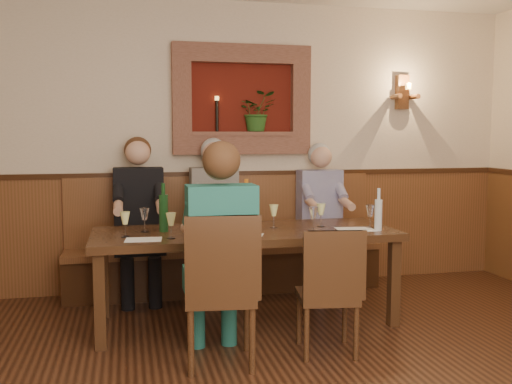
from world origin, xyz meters
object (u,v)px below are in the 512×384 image
Objects in this scene: person_bench_right at (322,229)px; water_bottle at (378,214)px; person_bench_mid at (216,230)px; wine_bottle_green_b at (164,212)px; bench at (225,257)px; wine_bottle_green_a at (246,209)px; dining_table at (245,239)px; person_chair_front at (219,272)px; spittoon_bucket at (234,215)px; person_bench_left at (140,232)px; chair_near_right at (327,317)px; chair_near_left at (220,321)px.

person_bench_right reaches higher than water_bottle.
person_bench_mid is 0.97m from wine_bottle_green_b.
bench is 0.99m from person_bench_right.
wine_bottle_green_a is 1.22× the size of water_bottle.
dining_table is at bearing -6.69° from wine_bottle_green_b.
person_chair_front is (-0.34, -0.78, -0.06)m from dining_table.
wine_bottle_green_a reaches higher than dining_table.
water_bottle is at bearing -13.19° from spittoon_bucket.
person_bench_right is at bearing 25.67° from wine_bottle_green_b.
person_bench_right is 1.35m from spittoon_bucket.
wine_bottle_green_b reaches higher than bench.
water_bottle is (1.84, -1.09, 0.26)m from person_bench_left.
dining_table is 0.98m from chair_near_right.
wine_bottle_green_b is (-0.55, 0.07, 0.03)m from spittoon_bucket.
person_chair_front is at bearing -97.94° from person_bench_mid.
chair_near_left is 0.32m from person_chair_front.
person_bench_left is at bearing -172.44° from bench.
person_bench_left is 1.13m from spittoon_bucket.
person_chair_front is 3.84× the size of wine_bottle_green_b.
chair_near_left is 2.65× the size of wine_bottle_green_b.
bench is 1.13m from wine_bottle_green_a.
person_bench_right is 1.31m from wine_bottle_green_a.
wine_bottle_green_a is (0.09, -0.02, 0.05)m from spittoon_bucket.
person_bench_right reaches higher than wine_bottle_green_a.
dining_table is 0.22m from spittoon_bucket.
wine_bottle_green_a is at bearing -137.80° from person_bench_right.
spittoon_bucket is (-0.50, 0.80, 0.62)m from chair_near_right.
person_bench_left reaches higher than person_bench_mid.
person_bench_mid reaches higher than dining_table.
spittoon_bucket is 0.73× the size of water_bottle.
person_chair_front is (0.00, 0.04, 0.32)m from chair_near_left.
person_bench_left is at bearing 134.21° from dining_table.
chair_near_left reaches higher than chair_near_right.
bench is at bearing 84.68° from spittoon_bucket.
person_bench_left is (-0.81, -0.11, 0.29)m from bench.
person_bench_mid reaches higher than person_bench_right.
dining_table is 1.63× the size of person_chair_front.
person_bench_left is 3.62× the size of wine_bottle_green_a.
chair_near_left is 2.47× the size of wine_bottle_green_a.
bench is at bearing 112.02° from chair_near_right.
dining_table is 0.85m from person_bench_mid.
bench is at bearing 90.00° from dining_table.
person_bench_right is at bearing 0.06° from person_bench_left.
person_chair_front is 0.95m from wine_bottle_green_b.
bench is 3.38× the size of chair_near_right.
person_bench_mid reaches higher than water_bottle.
spittoon_bucket is at bearing 165.55° from wine_bottle_green_a.
person_bench_left reaches higher than person_bench_right.
person_bench_left reaches higher than bench.
water_bottle reaches higher than chair_near_right.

